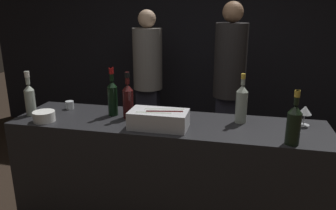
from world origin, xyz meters
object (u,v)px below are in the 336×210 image
bowl_white (44,116)px  candle_votive (70,105)px  red_wine_bottle_black_foil (128,99)px  person_blond_tee (229,80)px  red_wine_bottle_burgundy (113,96)px  white_wine_bottle (30,97)px  ice_bin_with_bottles (159,118)px  wine_glass (305,111)px  champagne_bottle (294,123)px  rose_wine_bottle (241,103)px  person_in_hoodie (148,74)px

bowl_white → candle_votive: bowl_white is taller
red_wine_bottle_black_foil → person_blond_tee: bearing=60.6°
candle_votive → red_wine_bottle_black_foil: size_ratio=0.19×
bowl_white → person_blond_tee: bearing=48.7°
person_blond_tee → red_wine_bottle_burgundy: bearing=168.2°
bowl_white → white_wine_bottle: white_wine_bottle is taller
ice_bin_with_bottles → person_blond_tee: bearing=73.4°
ice_bin_with_bottles → red_wine_bottle_black_foil: 0.33m
ice_bin_with_bottles → wine_glass: 1.02m
champagne_bottle → white_wine_bottle: bearing=175.5°
wine_glass → rose_wine_bottle: 0.44m
wine_glass → red_wine_bottle_black_foil: size_ratio=0.41×
white_wine_bottle → champagne_bottle: size_ratio=1.01×
wine_glass → candle_votive: wine_glass is taller
red_wine_bottle_burgundy → wine_glass: bearing=3.3°
rose_wine_bottle → person_blond_tee: size_ratio=0.20×
ice_bin_with_bottles → rose_wine_bottle: (0.54, 0.24, 0.08)m
ice_bin_with_bottles → person_blond_tee: 1.44m
person_in_hoodie → person_blond_tee: size_ratio=0.95×
candle_votive → red_wine_bottle_burgundy: bearing=-9.9°
ice_bin_with_bottles → bowl_white: ice_bin_with_bottles is taller
champagne_bottle → rose_wine_bottle: bearing=133.1°
wine_glass → person_in_hoodie: size_ratio=0.08×
white_wine_bottle → candle_votive: bearing=44.7°
bowl_white → wine_glass: size_ratio=1.10×
bowl_white → person_in_hoodie: 1.80m
candle_votive → white_wine_bottle: size_ratio=0.20×
candle_votive → bowl_white: bearing=-95.3°
white_wine_bottle → red_wine_bottle_black_foil: bearing=7.8°
red_wine_bottle_black_foil → rose_wine_bottle: 0.83m
person_in_hoodie → person_blond_tee: 1.05m
wine_glass → red_wine_bottle_burgundy: size_ratio=0.39×
ice_bin_with_bottles → red_wine_bottle_black_foil: bearing=150.9°
ice_bin_with_bottles → candle_votive: 0.86m
white_wine_bottle → rose_wine_bottle: size_ratio=0.96×
white_wine_bottle → person_in_hoodie: bearing=74.9°
red_wine_bottle_black_foil → person_in_hoodie: person_in_hoodie is taller
wine_glass → rose_wine_bottle: (-0.44, -0.03, 0.04)m
ice_bin_with_bottles → person_blond_tee: person_blond_tee is taller
champagne_bottle → person_in_hoodie: (-1.44, 1.81, -0.13)m
candle_votive → rose_wine_bottle: rose_wine_bottle is taller
bowl_white → candle_votive: (0.03, 0.32, -0.01)m
bowl_white → champagne_bottle: champagne_bottle is taller
person_in_hoodie → white_wine_bottle: bearing=-123.8°
red_wine_bottle_burgundy → white_wine_bottle: 0.63m
rose_wine_bottle → person_blond_tee: bearing=96.7°
ice_bin_with_bottles → person_in_hoodie: person_in_hoodie is taller
ice_bin_with_bottles → red_wine_bottle_burgundy: bearing=155.5°
white_wine_bottle → red_wine_bottle_burgundy: bearing=12.5°
wine_glass → person_blond_tee: bearing=117.1°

